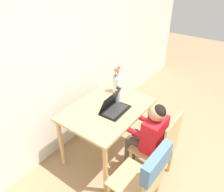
# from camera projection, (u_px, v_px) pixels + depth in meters

# --- Properties ---
(wall_back) EXTENTS (6.40, 0.05, 2.50)m
(wall_back) POSITION_uv_depth(u_px,v_px,m) (55.00, 57.00, 2.45)
(wall_back) COLOR silver
(wall_back) RESTS_ON ground_plane
(dining_table) EXTENTS (1.03, 0.76, 0.72)m
(dining_table) POSITION_uv_depth(u_px,v_px,m) (107.00, 115.00, 2.58)
(dining_table) COLOR tan
(dining_table) RESTS_ON ground_plane
(chair_occupied) EXTENTS (0.41, 0.41, 0.89)m
(chair_occupied) POSITION_uv_depth(u_px,v_px,m) (159.00, 148.00, 2.35)
(chair_occupied) COLOR tan
(chair_occupied) RESTS_ON ground_plane
(chair_spare) EXTENTS (0.41, 0.44, 0.90)m
(chair_spare) POSITION_uv_depth(u_px,v_px,m) (147.00, 175.00, 1.89)
(chair_spare) COLOR tan
(chair_spare) RESTS_ON ground_plane
(person_seated) EXTENTS (0.32, 0.43, 0.99)m
(person_seated) POSITION_uv_depth(u_px,v_px,m) (150.00, 132.00, 2.33)
(person_seated) COLOR red
(person_seated) RESTS_ON ground_plane
(laptop) EXTENTS (0.36, 0.24, 0.22)m
(laptop) POSITION_uv_depth(u_px,v_px,m) (113.00, 106.00, 2.47)
(laptop) COLOR black
(laptop) RESTS_ON dining_table
(flower_vase) EXTENTS (0.10, 0.10, 0.36)m
(flower_vase) POSITION_uv_depth(u_px,v_px,m) (117.00, 83.00, 2.79)
(flower_vase) COLOR silver
(flower_vase) RESTS_ON dining_table
(water_bottle) EXTENTS (0.08, 0.08, 0.20)m
(water_bottle) POSITION_uv_depth(u_px,v_px,m) (118.00, 95.00, 2.60)
(water_bottle) COLOR silver
(water_bottle) RESTS_ON dining_table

